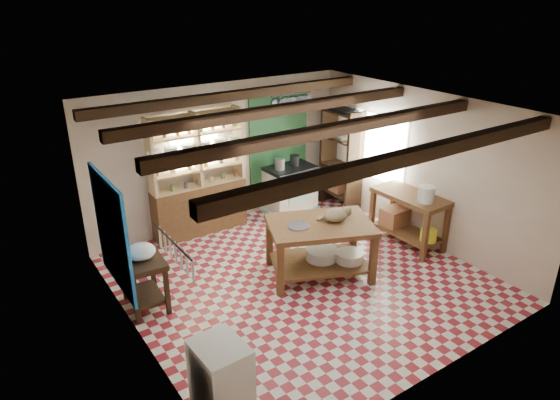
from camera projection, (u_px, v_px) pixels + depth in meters
floor at (301, 279)px, 7.62m from camera, size 5.00×5.00×0.02m
ceiling at (304, 110)px, 6.60m from camera, size 5.00×5.00×0.02m
wall_back at (220, 155)px, 9.01m from camera, size 5.00×0.04×2.60m
wall_front at (445, 278)px, 5.20m from camera, size 5.00×0.04×2.60m
wall_left at (130, 248)px, 5.82m from camera, size 0.04×5.00×2.60m
wall_right at (422, 168)px, 8.40m from camera, size 0.04×5.00×2.60m
ceiling_beams at (304, 119)px, 6.64m from camera, size 5.00×3.80×0.15m
blue_wall_patch at (112, 233)px, 6.60m from camera, size 0.04×1.40×1.60m
green_wall_patch at (279, 147)px, 9.65m from camera, size 1.30×0.04×2.30m
window_back at (194, 138)px, 8.58m from camera, size 0.90×0.02×0.80m
window_right at (379, 148)px, 9.11m from camera, size 0.02×1.30×1.20m
utensil_rail at (172, 252)px, 4.75m from camera, size 0.06×0.90×0.28m
pot_rack at (291, 103)px, 8.97m from camera, size 0.86×0.12×0.36m
shelving_unit at (198, 175)px, 8.66m from camera, size 1.70×0.34×2.20m
tall_rack at (341, 159)px, 9.77m from camera, size 0.40×0.86×2.00m
work_table at (319, 249)px, 7.58m from camera, size 1.81×1.54×0.87m
stove at (290, 189)px, 9.75m from camera, size 0.95×0.65×0.92m
prep_table at (144, 282)px, 6.82m from camera, size 0.57×0.79×0.76m
white_cabinet at (221, 380)px, 5.06m from camera, size 0.50×0.59×0.86m
right_counter at (408, 219)px, 8.49m from camera, size 0.67×1.30×0.92m
cat at (336, 215)px, 7.46m from camera, size 0.46×0.39×0.18m
steel_tray at (298, 226)px, 7.30m from camera, size 0.42×0.42×0.02m
basin_large at (321, 254)px, 7.68m from camera, size 0.64×0.64×0.17m
basin_small at (349, 257)px, 7.62m from camera, size 0.55×0.55×0.15m
kettle_left at (280, 164)px, 9.39m from camera, size 0.19×0.19×0.21m
kettle_right at (295, 161)px, 9.58m from camera, size 0.18×0.18×0.22m
enamel_bowl at (141, 251)px, 6.63m from camera, size 0.43×0.43×0.20m
white_bucket at (427, 194)px, 7.96m from camera, size 0.27×0.27×0.26m
wicker_basket at (394, 217)px, 8.74m from camera, size 0.44×0.36×0.30m
yellow_tub at (428, 235)px, 8.20m from camera, size 0.27×0.27×0.20m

